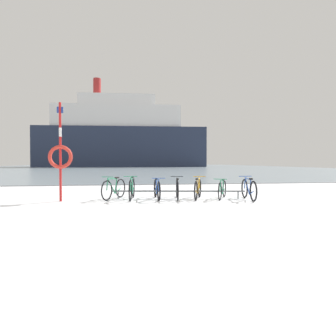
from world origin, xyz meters
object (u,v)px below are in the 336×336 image
(bicycle_0, at_px, (114,189))
(ferry_ship, at_px, (121,137))
(bicycle_2, at_px, (157,189))
(bicycle_6, at_px, (249,189))
(bicycle_1, at_px, (132,189))
(rescue_post, at_px, (60,155))
(bicycle_4, at_px, (198,189))
(bicycle_3, at_px, (177,189))
(bicycle_5, at_px, (222,189))

(bicycle_0, xyz_separation_m, ferry_ship, (-1.16, 67.65, 7.36))
(bicycle_2, bearing_deg, bicycle_6, -10.88)
(bicycle_1, xyz_separation_m, ferry_ship, (-1.79, 67.88, 7.35))
(ferry_ship, bearing_deg, rescue_post, -90.49)
(bicycle_6, bearing_deg, bicycle_4, 165.51)
(bicycle_0, distance_m, bicycle_2, 1.54)
(bicycle_3, distance_m, bicycle_5, 1.61)
(bicycle_2, xyz_separation_m, ferry_ship, (-2.68, 67.88, 7.38))
(bicycle_1, bearing_deg, bicycle_5, -4.39)
(rescue_post, bearing_deg, bicycle_4, -0.11)
(bicycle_1, height_order, bicycle_3, bicycle_1)
(bicycle_0, relative_size, rescue_post, 0.45)
(bicycle_3, relative_size, rescue_post, 0.51)
(bicycle_4, xyz_separation_m, bicycle_6, (1.72, -0.44, 0.01))
(bicycle_1, distance_m, bicycle_3, 1.61)
(bicycle_5, bearing_deg, bicycle_6, -23.09)
(bicycle_1, xyz_separation_m, bicycle_4, (2.34, -0.16, -0.03))
(bicycle_5, bearing_deg, bicycle_4, 174.47)
(bicycle_6, xyz_separation_m, ferry_ship, (-5.84, 68.49, 7.36))
(bicycle_2, bearing_deg, bicycle_0, 171.50)
(bicycle_2, relative_size, bicycle_3, 1.01)
(bicycle_0, relative_size, bicycle_4, 0.92)
(bicycle_3, xyz_separation_m, ferry_ship, (-3.40, 67.96, 7.37))
(bicycle_1, distance_m, bicycle_6, 4.10)
(bicycle_3, bearing_deg, bicycle_0, 172.13)
(bicycle_0, distance_m, ferry_ship, 68.06)
(bicycle_2, relative_size, bicycle_5, 1.20)
(bicycle_1, bearing_deg, bicycle_3, -2.83)
(bicycle_2, xyz_separation_m, rescue_post, (-3.26, -0.15, 1.21))
(bicycle_5, height_order, rescue_post, rescue_post)
(bicycle_1, xyz_separation_m, bicycle_6, (4.05, -0.61, -0.02))
(bicycle_1, bearing_deg, rescue_post, -176.32)
(bicycle_6, distance_m, rescue_post, 6.55)
(bicycle_4, bearing_deg, bicycle_0, 172.48)
(bicycle_3, height_order, bicycle_4, bicycle_3)
(bicycle_2, distance_m, bicycle_5, 2.33)
(bicycle_0, height_order, bicycle_3, bicycle_0)
(bicycle_5, relative_size, bicycle_6, 0.84)
(bicycle_2, xyz_separation_m, bicycle_5, (2.32, -0.25, -0.01))
(bicycle_1, relative_size, bicycle_6, 1.02)
(bicycle_3, xyz_separation_m, bicycle_4, (0.73, -0.08, -0.00))
(bicycle_0, xyz_separation_m, bicycle_2, (1.52, -0.23, -0.02))
(bicycle_5, relative_size, ferry_ship, 0.03)
(bicycle_1, distance_m, bicycle_5, 3.22)
(bicycle_0, xyz_separation_m, bicycle_3, (2.24, -0.31, -0.01))
(bicycle_0, bearing_deg, bicycle_3, -7.87)
(bicycle_5, distance_m, ferry_ship, 68.71)
(bicycle_2, relative_size, rescue_post, 0.52)
(rescue_post, height_order, ferry_ship, ferry_ship)
(bicycle_5, bearing_deg, bicycle_0, 172.93)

